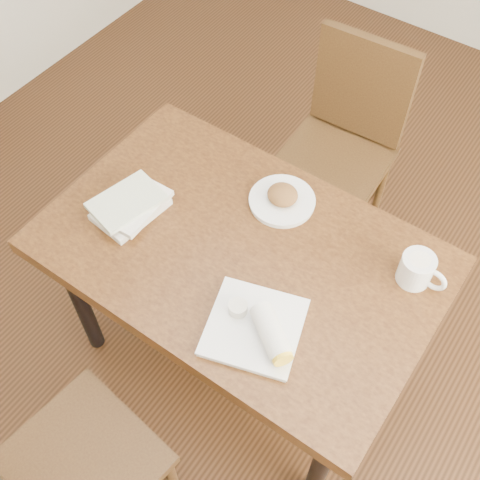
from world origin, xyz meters
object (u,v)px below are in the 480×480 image
Objects in this scene: table at (240,264)px; chair_far at (344,137)px; coffee_mug at (418,270)px; plate_scone at (282,199)px; book_stack at (131,206)px; plate_burrito at (259,329)px; chair_near at (50,479)px.

table is 0.83m from chair_far.
coffee_mug reaches higher than table.
plate_scone is 1.46× the size of coffee_mug.
book_stack is (-0.38, -0.08, 0.11)m from table.
plate_burrito is 0.60m from book_stack.
table is 4.85× the size of book_stack.
chair_near is 0.84m from book_stack.
table is 8.21× the size of coffee_mug.
table is 0.40m from book_stack.
chair_far is 4.32× the size of plate_scone.
plate_burrito is at bearing -123.75° from coffee_mug.
plate_burrito is (-0.28, -0.42, -0.03)m from coffee_mug.
chair_near is at bearing -67.29° from book_stack.
chair_near and chair_far have the same top height.
table is 0.32m from plate_burrito.
coffee_mug is 0.51m from plate_burrito.
plate_burrito reaches higher than plate_scone.
plate_burrito is at bearing -44.29° from table.
book_stack is at bearing -168.01° from table.
chair_near reaches higher than table.
chair_near is 1.65m from chair_far.
plate_scone is 0.67× the size of plate_burrito.
plate_scone reaches higher than book_stack.
chair_far reaches higher than plate_scone.
table is at bearing 11.99° from book_stack.
chair_near is 0.72m from plate_burrito.
chair_far is 0.86m from coffee_mug.
coffee_mug reaches higher than plate_scone.
coffee_mug is at bearing 23.28° from table.
chair_far reaches higher than coffee_mug.
plate_scone is at bearing 88.78° from table.
plate_scone is 0.49m from coffee_mug.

